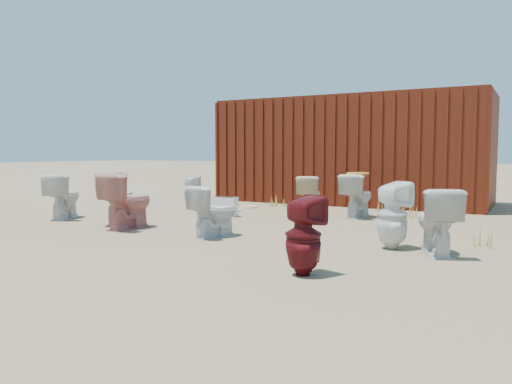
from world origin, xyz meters
The scene contains 22 objects.
ground centered at (0.00, 0.00, 0.00)m, with size 100.00×100.00×0.00m, color brown.
shipping_container centered at (0.00, 5.20, 1.20)m, with size 6.00×2.40×2.40m, color #45180B.
toilet_front_a centered at (-3.44, -0.18, 0.39)m, with size 0.44×0.77×0.79m, color silver.
toilet_front_pink centered at (-1.63, -0.49, 0.42)m, with size 0.47×0.83×0.85m, color tan.
toilet_front_c centered at (-0.06, -0.46, 0.35)m, with size 0.40×0.70×0.71m, color silver.
toilet_front_maroon centered at (1.88, -1.84, 0.38)m, with size 0.34×0.35×0.76m, color #5B0F14.
toilet_front_e centered at (2.81, -0.18, 0.38)m, with size 0.43×0.75×0.76m, color silver.
toilet_back_a centered at (-2.54, 2.33, 0.34)m, with size 0.30×0.31×0.67m, color silver.
toilet_back_beige_left centered at (-2.14, -0.18, 0.43)m, with size 0.48×0.84×0.86m, color #C8B192.
toilet_back_beige_right centered at (0.12, 2.42, 0.37)m, with size 0.41×0.72×0.73m, color beige.
toilet_back_yellowlid centered at (1.01, 2.51, 0.39)m, with size 0.43×0.76×0.78m, color silver.
toilet_back_e centered at (2.28, -0.12, 0.41)m, with size 0.37×0.37×0.81m, color white.
yellow_lid centered at (1.01, 2.51, 0.79)m, with size 0.39×0.49×0.03m, color gold.
loose_tank centered at (-1.18, 1.49, 0.17)m, with size 0.50×0.20×0.35m, color white.
loose_lid_near centered at (-1.45, 2.24, 0.01)m, with size 0.38×0.49×0.02m, color beige.
loose_lid_far centered at (-1.51, 3.01, 0.01)m, with size 0.36×0.47×0.02m, color beige.
weed_clump_a centered at (-2.35, 2.78, 0.14)m, with size 0.36×0.36×0.28m, color #A3A241.
weed_clump_b centered at (0.44, 2.24, 0.14)m, with size 0.32×0.32×0.29m, color #A3A241.
weed_clump_c centered at (1.75, 2.96, 0.14)m, with size 0.36×0.36×0.29m, color #A3A241.
weed_clump_d centered at (-1.02, 3.43, 0.13)m, with size 0.30×0.30×0.25m, color #A3A241.
weed_clump_e centered at (1.29, 3.26, 0.13)m, with size 0.34×0.34×0.26m, color #A3A241.
weed_clump_f centered at (3.22, 0.48, 0.12)m, with size 0.28×0.28×0.23m, color #A3A241.
Camera 1 is at (3.78, -6.11, 1.16)m, focal length 35.00 mm.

